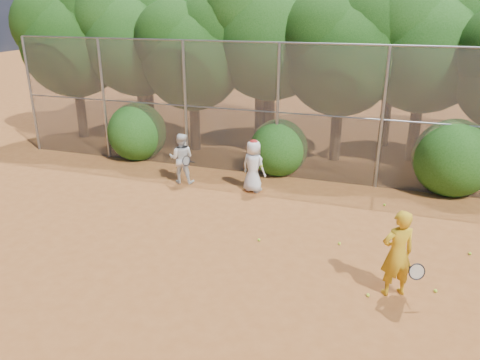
% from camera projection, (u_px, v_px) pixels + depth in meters
% --- Properties ---
extents(ground, '(80.00, 80.00, 0.00)m').
position_uv_depth(ground, '(248.00, 283.00, 8.98)').
color(ground, brown).
rests_on(ground, ground).
extents(fence_back, '(20.05, 0.09, 4.03)m').
position_uv_depth(fence_back, '(307.00, 113.00, 13.61)').
color(fence_back, gray).
rests_on(fence_back, ground).
extents(tree_0, '(4.38, 3.81, 6.00)m').
position_uv_depth(tree_0, '(74.00, 35.00, 17.53)').
color(tree_0, black).
rests_on(tree_0, ground).
extents(tree_1, '(4.64, 4.03, 6.35)m').
position_uv_depth(tree_1, '(139.00, 29.00, 17.15)').
color(tree_1, black).
rests_on(tree_1, ground).
extents(tree_2, '(3.99, 3.47, 5.47)m').
position_uv_depth(tree_2, '(194.00, 49.00, 15.99)').
color(tree_2, black).
rests_on(tree_2, ground).
extents(tree_3, '(4.89, 4.26, 6.70)m').
position_uv_depth(tree_3, '(273.00, 24.00, 15.85)').
color(tree_3, black).
rests_on(tree_3, ground).
extents(tree_4, '(4.19, 3.64, 5.73)m').
position_uv_depth(tree_4, '(344.00, 47.00, 14.79)').
color(tree_4, black).
rests_on(tree_4, ground).
extents(tree_5, '(4.51, 3.92, 6.17)m').
position_uv_depth(tree_5, '(429.00, 37.00, 14.66)').
color(tree_5, black).
rests_on(tree_5, ground).
extents(tree_9, '(4.83, 4.20, 6.62)m').
position_uv_depth(tree_9, '(146.00, 21.00, 19.43)').
color(tree_9, black).
rests_on(tree_9, ground).
extents(tree_10, '(5.15, 4.48, 7.06)m').
position_uv_depth(tree_10, '(263.00, 15.00, 18.02)').
color(tree_10, black).
rests_on(tree_10, ground).
extents(tree_11, '(4.64, 4.03, 6.35)m').
position_uv_depth(tree_11, '(397.00, 30.00, 16.33)').
color(tree_11, black).
rests_on(tree_11, ground).
extents(bush_0, '(2.00, 2.00, 2.00)m').
position_uv_depth(bush_0, '(137.00, 129.00, 16.00)').
color(bush_0, '#1A4A12').
rests_on(bush_0, ground).
extents(bush_1, '(1.80, 1.80, 1.80)m').
position_uv_depth(bush_1, '(279.00, 145.00, 14.55)').
color(bush_1, '#1A4A12').
rests_on(bush_1, ground).
extents(bush_2, '(2.20, 2.20, 2.20)m').
position_uv_depth(bush_2, '(454.00, 155.00, 12.99)').
color(bush_2, '#1A4A12').
rests_on(bush_2, ground).
extents(player_yellow, '(0.88, 0.65, 1.68)m').
position_uv_depth(player_yellow, '(397.00, 254.00, 8.35)').
color(player_yellow, gold).
rests_on(player_yellow, ground).
extents(player_teen, '(0.84, 0.68, 1.52)m').
position_uv_depth(player_teen, '(253.00, 166.00, 13.13)').
color(player_teen, white).
rests_on(player_teen, ground).
extents(player_white, '(0.88, 0.76, 1.51)m').
position_uv_depth(player_white, '(181.00, 158.00, 13.79)').
color(player_white, silver).
rests_on(player_white, ground).
extents(ball_0, '(0.07, 0.07, 0.07)m').
position_uv_depth(ball_0, '(339.00, 243.00, 10.39)').
color(ball_0, '#B3D827').
rests_on(ball_0, ground).
extents(ball_1, '(0.07, 0.07, 0.07)m').
position_uv_depth(ball_1, '(470.00, 254.00, 9.96)').
color(ball_1, '#B3D827').
rests_on(ball_1, ground).
extents(ball_2, '(0.07, 0.07, 0.07)m').
position_uv_depth(ball_2, '(368.00, 295.00, 8.54)').
color(ball_2, '#B3D827').
rests_on(ball_2, ground).
extents(ball_3, '(0.07, 0.07, 0.07)m').
position_uv_depth(ball_3, '(436.00, 291.00, 8.67)').
color(ball_3, '#B3D827').
rests_on(ball_3, ground).
extents(ball_4, '(0.07, 0.07, 0.07)m').
position_uv_depth(ball_4, '(259.00, 240.00, 10.54)').
color(ball_4, '#B3D827').
rests_on(ball_4, ground).
extents(ball_5, '(0.07, 0.07, 0.07)m').
position_uv_depth(ball_5, '(385.00, 205.00, 12.38)').
color(ball_5, '#B3D827').
rests_on(ball_5, ground).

